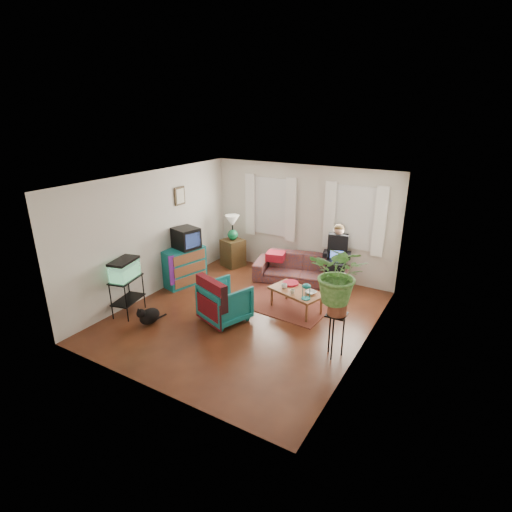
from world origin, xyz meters
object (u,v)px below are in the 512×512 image
Objects in this scene: aquarium_stand at (128,296)px; plant_stand at (335,335)px; sofa at (302,264)px; coffee_table at (296,300)px; dresser at (184,266)px; side_table at (233,253)px; armchair at (225,300)px.

plant_stand is at bearing -3.85° from aquarium_stand.
sofa is at bearing 124.64° from plant_stand.
sofa reaches higher than plant_stand.
coffee_table is at bearing -84.67° from sofa.
dresser is at bearing 76.10° from aquarium_stand.
sofa reaches higher than side_table.
aquarium_stand is (-2.24, -3.12, -0.05)m from sofa.
dresser reaches higher than side_table.
plant_stand is at bearing -70.33° from sofa.
dresser is at bearing -161.02° from coffee_table.
dresser is 4.04m from plant_stand.
side_table is 0.94× the size of aquarium_stand.
side_table is at bearing 164.94° from sofa.
armchair reaches higher than aquarium_stand.
sofa is 2.05× the size of coffee_table.
coffee_table is (0.50, -1.36, -0.20)m from sofa.
coffee_table is 1.62m from plant_stand.
sofa reaches higher than armchair.
coffee_table is (2.73, 0.12, -0.21)m from dresser.
sofa is at bearing -82.08° from armchair.
dresser is 2.75m from coffee_table.
dresser is at bearing -161.33° from sofa.
sofa is 3.85m from aquarium_stand.
sofa is 2.98m from plant_stand.
armchair reaches higher than coffee_table.
armchair is 0.77× the size of coffee_table.
sofa is 2.82× the size of plant_stand.
dresser is (-0.34, -1.49, 0.08)m from side_table.
side_table is 0.73× the size of dresser.
armchair is at bearing -59.39° from side_table.
sofa is 2.89× the size of aquarium_stand.
aquarium_stand reaches higher than side_table.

